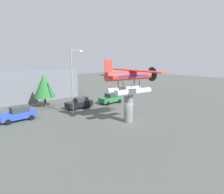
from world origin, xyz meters
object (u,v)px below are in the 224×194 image
object	(u,v)px
car_mid_black	(79,103)
streetlight_primary	(73,78)
car_far_green	(111,98)
display_pedestal	(128,108)
tree_east	(44,86)
storefront_building	(35,84)
car_near_blue	(18,114)
floatplane_monument	(130,79)

from	to	relation	value
car_mid_black	streetlight_primary	world-z (taller)	streetlight_primary
car_mid_black	car_far_green	world-z (taller)	same
car_mid_black	car_far_green	xyz separation A→B (m)	(6.06, -0.63, 0.00)
display_pedestal	tree_east	bearing A→B (deg)	107.07
car_far_green	streetlight_primary	bearing A→B (deg)	11.49
display_pedestal	tree_east	size ratio (longest dim) A/B	0.68
car_mid_black	storefront_building	distance (m)	12.71
storefront_building	tree_east	xyz separation A→B (m)	(-1.27, -7.61, 0.57)
car_near_blue	car_mid_black	xyz separation A→B (m)	(9.04, 0.07, 0.00)
streetlight_primary	storefront_building	xyz separation A→B (m)	(0.08, 14.68, -2.24)
tree_east	display_pedestal	bearing A→B (deg)	-72.93
car_far_green	storefront_building	size ratio (longest dim) A/B	0.28
car_far_green	tree_east	xyz separation A→B (m)	(-9.58, 5.37, 2.54)
car_mid_black	storefront_building	bearing A→B (deg)	-79.69
streetlight_primary	floatplane_monument	bearing A→B (deg)	-65.47
storefront_building	car_far_green	bearing A→B (deg)	-57.40
car_mid_black	streetlight_primary	size ratio (longest dim) A/B	0.47
display_pedestal	car_mid_black	xyz separation A→B (m)	(-0.90, 9.65, -0.91)
car_far_green	tree_east	distance (m)	11.27
display_pedestal	streetlight_primary	distance (m)	8.65
storefront_building	display_pedestal	bearing A→B (deg)	-81.87
floatplane_monument	tree_east	distance (m)	15.22
streetlight_primary	car_mid_black	bearing A→B (deg)	45.15
streetlight_primary	storefront_building	size ratio (longest dim) A/B	0.59
car_mid_black	tree_east	bearing A→B (deg)	-53.38
floatplane_monument	display_pedestal	bearing A→B (deg)	180.00
streetlight_primary	car_near_blue	bearing A→B (deg)	161.37
streetlight_primary	car_far_green	bearing A→B (deg)	11.49
floatplane_monument	storefront_building	xyz separation A→B (m)	(-3.27, 22.02, -2.40)
display_pedestal	car_mid_black	size ratio (longest dim) A/B	0.85
display_pedestal	storefront_building	world-z (taller)	storefront_building
floatplane_monument	tree_east	world-z (taller)	floatplane_monument
tree_east	floatplane_monument	bearing A→B (deg)	-72.49
floatplane_monument	tree_east	bearing A→B (deg)	117.76
floatplane_monument	streetlight_primary	xyz separation A→B (m)	(-3.35, 7.34, -0.16)
floatplane_monument	car_near_blue	xyz separation A→B (m)	(-10.07, 9.60, -4.37)
car_far_green	streetlight_primary	world-z (taller)	streetlight_primary
car_near_blue	display_pedestal	bearing A→B (deg)	136.05
floatplane_monument	car_near_blue	size ratio (longest dim) A/B	2.48
car_near_blue	tree_east	xyz separation A→B (m)	(5.52, 4.81, 2.54)
car_near_blue	car_mid_black	bearing A→B (deg)	-179.56
display_pedestal	streetlight_primary	bearing A→B (deg)	113.76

